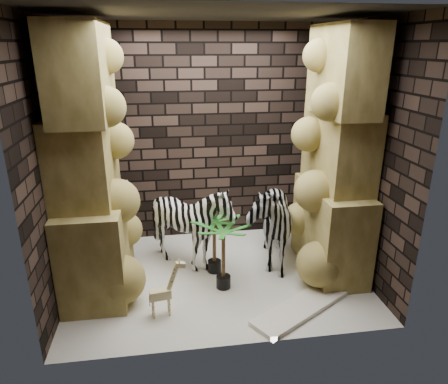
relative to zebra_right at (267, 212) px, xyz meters
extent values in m
plane|color=silver|center=(-0.68, -0.32, -0.69)|extent=(3.50, 3.50, 0.00)
plane|color=#2A2623|center=(-0.68, -0.32, 2.31)|extent=(3.50, 3.50, 0.00)
plane|color=black|center=(-0.68, 0.93, 0.81)|extent=(3.50, 0.00, 3.50)
plane|color=black|center=(-0.68, -1.57, 0.81)|extent=(3.50, 0.00, 3.50)
plane|color=black|center=(-2.43, -0.32, 0.81)|extent=(0.00, 3.00, 3.00)
plane|color=black|center=(1.07, -0.32, 0.81)|extent=(0.00, 3.00, 3.00)
imported|color=white|center=(0.00, 0.00, 0.00)|extent=(0.80, 1.25, 1.39)
imported|color=white|center=(-0.97, -0.04, -0.17)|extent=(1.00, 1.21, 1.05)
cube|color=white|center=(0.20, -1.08, -0.67)|extent=(1.39, 1.04, 0.05)
camera|label=1|loc=(-1.25, -4.68, 2.01)|focal=32.60mm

